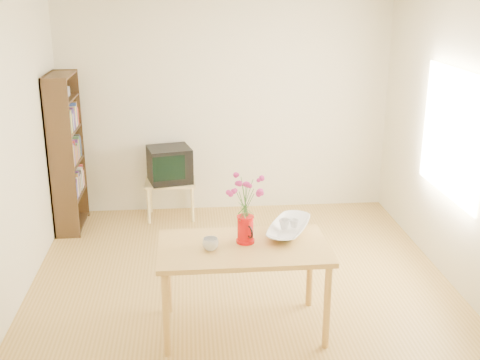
{
  "coord_description": "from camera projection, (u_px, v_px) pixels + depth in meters",
  "views": [
    {
      "loc": [
        -0.46,
        -4.96,
        2.73
      ],
      "look_at": [
        0.0,
        0.3,
        1.0
      ],
      "focal_mm": 45.0,
      "sensor_mm": 36.0,
      "label": 1
    }
  ],
  "objects": [
    {
      "name": "flowers",
      "position": [
        245.0,
        196.0,
        4.71
      ],
      "size": [
        0.26,
        0.26,
        0.37
      ],
      "primitive_type": null,
      "color": "#CB2F87",
      "rests_on": "pitcher"
    },
    {
      "name": "tv_stand",
      "position": [
        170.0,
        187.0,
        7.27
      ],
      "size": [
        0.6,
        0.45,
        0.46
      ],
      "color": "#DABF7B",
      "rests_on": "ground"
    },
    {
      "name": "teacup_b",
      "position": [
        294.0,
        213.0,
        5.01
      ],
      "size": [
        0.08,
        0.08,
        0.06
      ],
      "primitive_type": "imported",
      "rotation": [
        0.0,
        0.0,
        1.77
      ],
      "color": "white",
      "rests_on": "bowl"
    },
    {
      "name": "television",
      "position": [
        170.0,
        164.0,
        7.2
      ],
      "size": [
        0.57,
        0.54,
        0.42
      ],
      "rotation": [
        0.0,
        0.0,
        0.23
      ],
      "color": "black",
      "rests_on": "tv_stand"
    },
    {
      "name": "bowl",
      "position": [
        289.0,
        209.0,
        4.98
      ],
      "size": [
        0.57,
        0.57,
        0.41
      ],
      "primitive_type": "imported",
      "rotation": [
        0.0,
        0.0,
        -0.43
      ],
      "color": "white",
      "rests_on": "table"
    },
    {
      "name": "table",
      "position": [
        243.0,
        255.0,
        4.8
      ],
      "size": [
        1.36,
        0.78,
        0.75
      ],
      "rotation": [
        0.0,
        0.0,
        0.0
      ],
      "color": "#C39143",
      "rests_on": "ground"
    },
    {
      "name": "bookshelf",
      "position": [
        67.0,
        158.0,
        6.83
      ],
      "size": [
        0.28,
        0.7,
        1.8
      ],
      "color": "#322010",
      "rests_on": "ground"
    },
    {
      "name": "pitcher",
      "position": [
        245.0,
        230.0,
        4.81
      ],
      "size": [
        0.15,
        0.22,
        0.23
      ],
      "rotation": [
        0.0,
        0.0,
        0.34
      ],
      "color": "red",
      "rests_on": "table"
    },
    {
      "name": "mug",
      "position": [
        211.0,
        244.0,
        4.68
      ],
      "size": [
        0.13,
        0.13,
        0.1
      ],
      "primitive_type": "imported",
      "rotation": [
        0.0,
        0.0,
        3.17
      ],
      "color": "white",
      "rests_on": "table"
    },
    {
      "name": "teacup_a",
      "position": [
        285.0,
        214.0,
        4.98
      ],
      "size": [
        0.11,
        0.11,
        0.07
      ],
      "primitive_type": "imported",
      "rotation": [
        0.0,
        0.0,
        0.68
      ],
      "color": "white",
      "rests_on": "bowl"
    },
    {
      "name": "room",
      "position": [
        246.0,
        157.0,
        5.19
      ],
      "size": [
        4.5,
        4.5,
        4.5
      ],
      "color": "#AD843D",
      "rests_on": "ground"
    }
  ]
}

